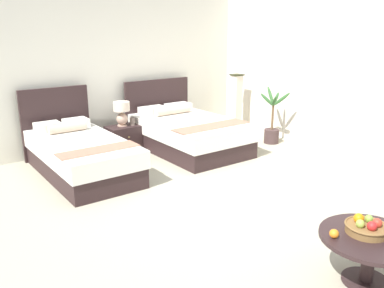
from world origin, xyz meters
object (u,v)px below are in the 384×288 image
vase (132,121)px  potted_palm (272,127)px  bed_near_corner (187,132)px  coffee_table (370,246)px  table_lamp (122,111)px  floor_lamp_corner (236,103)px  fruit_bowl (367,227)px  nightstand (124,138)px  bed_near_window (80,154)px  loose_orange (334,234)px

vase → potted_palm: potted_palm is taller
bed_near_corner → coffee_table: bed_near_corner is taller
table_lamp → floor_lamp_corner: size_ratio=0.36×
table_lamp → fruit_bowl: size_ratio=1.19×
vase → potted_palm: (2.31, -1.26, -0.22)m
table_lamp → fruit_bowl: (-0.20, -4.74, -0.21)m
nightstand → bed_near_window: bearing=-149.4°
loose_orange → bed_near_window: bearing=98.5°
bed_near_window → potted_palm: size_ratio=2.06×
bed_near_corner → nightstand: 1.15m
bed_near_window → fruit_bowl: (0.88, -4.08, 0.20)m
nightstand → loose_orange: bearing=-96.1°
bed_near_corner → fruit_bowl: size_ratio=6.00×
bed_near_window → bed_near_corner: 2.03m
table_lamp → floor_lamp_corner: bearing=-6.0°
nightstand → vase: vase is taller
table_lamp → potted_palm: potted_palm is taller
nightstand → coffee_table: coffee_table is taller
coffee_table → potted_palm: size_ratio=0.80×
nightstand → bed_near_corner: bearing=-34.3°
loose_orange → fruit_bowl: bearing=-22.3°
vase → loose_orange: (-0.66, -4.56, -0.03)m
nightstand → floor_lamp_corner: (2.53, -0.25, 0.38)m
vase → coffee_table: vase is taller
coffee_table → loose_orange: (-0.28, 0.18, 0.14)m
bed_near_corner → loose_orange: bed_near_corner is taller
coffee_table → floor_lamp_corner: floor_lamp_corner is taller
coffee_table → vase: bearing=85.4°
vase → potted_palm: 2.64m
vase → fruit_bowl: bearing=-94.5°
bed_near_corner → fruit_bowl: (-1.14, -4.08, 0.19)m
vase → floor_lamp_corner: 2.37m
bed_near_window → vase: bearing=25.6°
table_lamp → coffee_table: 4.82m
coffee_table → nightstand: bearing=87.5°
nightstand → potted_palm: (2.48, -1.30, 0.08)m
fruit_bowl → floor_lamp_corner: bearing=58.6°
nightstand → floor_lamp_corner: bearing=-5.5°
fruit_bowl → bed_near_window: bearing=102.2°
nightstand → floor_lamp_corner: floor_lamp_corner is taller
loose_orange → potted_palm: bearing=48.0°
bed_near_window → potted_palm: 3.62m
bed_near_corner → floor_lamp_corner: (1.59, 0.40, 0.29)m
floor_lamp_corner → potted_palm: 1.10m
nightstand → floor_lamp_corner: 2.57m
bed_near_corner → loose_orange: 4.21m
nightstand → table_lamp: size_ratio=1.30×
bed_near_corner → coffee_table: size_ratio=2.55×
potted_palm → table_lamp: bearing=152.0°
loose_orange → table_lamp: bearing=83.9°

